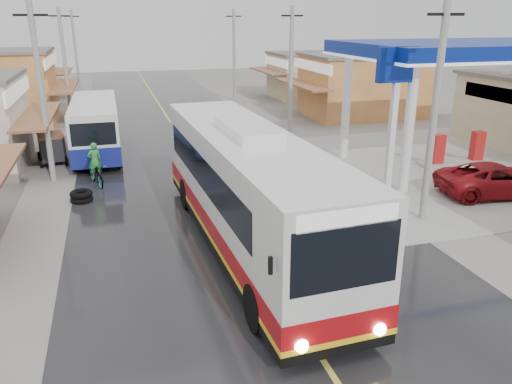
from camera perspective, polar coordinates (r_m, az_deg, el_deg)
ground at (r=17.37m, az=-1.18°, el=-5.53°), size 120.00×120.00×0.00m
road at (r=31.37m, az=-8.34°, el=5.68°), size 12.00×90.00×0.02m
centre_line at (r=31.36m, az=-8.34°, el=5.71°), size 0.15×90.00×0.01m
shopfronts_right at (r=34.02m, az=18.46°, el=5.94°), size 11.00×44.00×4.80m
utility_poles_left at (r=32.22m, az=-21.05°, el=4.93°), size 1.60×50.00×8.00m
utility_poles_right at (r=33.01m, az=3.84°, el=6.51°), size 1.60×36.00×8.00m
coach_bus at (r=16.25m, az=-1.05°, el=0.31°), size 3.50×13.44×4.16m
second_bus at (r=29.31m, az=-17.84°, el=7.18°), size 2.42×8.91×2.96m
jeepney at (r=23.83m, az=25.79°, el=1.28°), size 5.35×3.04×1.41m
cyclist at (r=23.90m, az=-17.81°, el=2.28°), size 1.19×2.01×2.05m
tricycle_near at (r=28.31m, az=-22.32°, el=4.78°), size 1.67×2.07×1.56m
tyre_stack at (r=22.07m, az=-19.32°, el=-0.46°), size 0.94×0.94×0.48m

